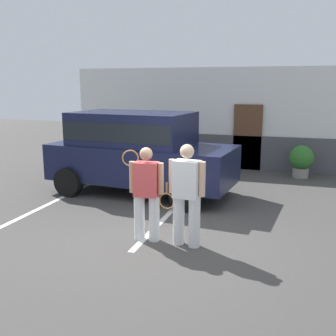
{
  "coord_description": "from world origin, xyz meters",
  "views": [
    {
      "loc": [
        2.19,
        -6.4,
        2.73
      ],
      "look_at": [
        -0.21,
        1.2,
        1.05
      ],
      "focal_mm": 42.69,
      "sensor_mm": 36.0,
      "label": 1
    }
  ],
  "objects": [
    {
      "name": "parking_stripe_0",
      "position": [
        -3.13,
        1.5,
        0.0
      ],
      "size": [
        0.12,
        4.4,
        0.01
      ],
      "primitive_type": "cube",
      "color": "silver",
      "rests_on": "ground_plane"
    },
    {
      "name": "tennis_player_man",
      "position": [
        -0.2,
        -0.1,
        0.88
      ],
      "size": [
        0.76,
        0.28,
        1.67
      ],
      "rotation": [
        0.0,
        0.0,
        3.19
      ],
      "color": "white",
      "rests_on": "ground_plane"
    },
    {
      "name": "potted_plant_by_porch",
      "position": [
        2.45,
        5.88,
        0.53
      ],
      "size": [
        0.73,
        0.73,
        0.96
      ],
      "color": "gray",
      "rests_on": "ground_plane"
    },
    {
      "name": "tennis_player_woman",
      "position": [
        0.53,
        -0.12,
        0.91
      ],
      "size": [
        0.9,
        0.33,
        1.76
      ],
      "rotation": [
        0.0,
        0.0,
        3.01
      ],
      "color": "white",
      "rests_on": "ground_plane"
    },
    {
      "name": "ground_plane",
      "position": [
        0.0,
        0.0,
        0.0
      ],
      "size": [
        40.0,
        40.0,
        0.0
      ],
      "primitive_type": "plane",
      "color": "#423F3D"
    },
    {
      "name": "parking_stripe_1",
      "position": [
        -0.26,
        1.5,
        0.0
      ],
      "size": [
        0.12,
        4.4,
        0.01
      ],
      "primitive_type": "cube",
      "color": "silver",
      "rests_on": "ground_plane"
    },
    {
      "name": "parked_suv",
      "position": [
        -1.52,
        2.8,
        1.15
      ],
      "size": [
        4.76,
        2.52,
        2.05
      ],
      "rotation": [
        0.0,
        0.0,
        -0.1
      ],
      "color": "#141938",
      "rests_on": "ground_plane"
    },
    {
      "name": "house_frontage",
      "position": [
        0.01,
        6.73,
        1.53
      ],
      "size": [
        10.48,
        0.4,
        3.26
      ],
      "color": "white",
      "rests_on": "ground_plane"
    }
  ]
}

